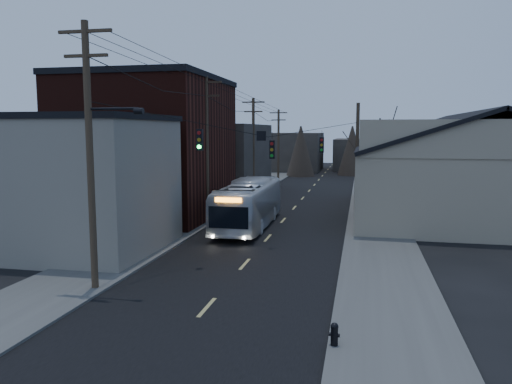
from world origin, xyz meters
TOP-DOWN VIEW (x-y plane):
  - ground at (0.00, 0.00)m, footprint 160.00×160.00m
  - road_surface at (0.00, 30.00)m, footprint 9.00×110.00m
  - sidewalk_left at (-6.50, 30.00)m, footprint 4.00×110.00m
  - sidewalk_right at (6.50, 30.00)m, footprint 4.00×110.00m
  - building_clapboard at (-9.00, 9.00)m, footprint 8.00×8.00m
  - building_brick at (-10.00, 20.00)m, footprint 10.00×12.00m
  - building_left_far at (-9.50, 36.00)m, footprint 9.00×14.00m
  - warehouse at (13.00, 25.00)m, footprint 16.16×20.60m
  - building_far_left at (-6.00, 65.00)m, footprint 10.00×12.00m
  - building_far_right at (7.00, 70.00)m, footprint 12.00×14.00m
  - bare_tree at (6.50, 20.00)m, footprint 0.40×0.40m
  - utility_lines at (-3.11, 24.14)m, footprint 11.24×45.28m
  - bus at (-1.85, 17.06)m, footprint 2.78×11.19m
  - parked_car at (-4.03, 32.42)m, footprint 1.75×4.13m
  - fire_hydrant at (4.70, -0.52)m, footprint 0.33×0.23m

SIDE VIEW (x-z plane):
  - ground at x=0.00m, z-range 0.00..0.00m
  - road_surface at x=0.00m, z-range 0.00..0.02m
  - sidewalk_left at x=-6.50m, z-range 0.00..0.12m
  - sidewalk_right at x=6.50m, z-range 0.00..0.12m
  - fire_hydrant at x=4.70m, z-range 0.14..0.83m
  - parked_car at x=-4.03m, z-range 0.00..1.33m
  - bus at x=-1.85m, z-range 0.00..3.11m
  - building_far_right at x=7.00m, z-range 0.00..5.00m
  - warehouse at x=13.00m, z-range -1.17..6.56m
  - building_far_left at x=-6.00m, z-range 0.00..6.00m
  - building_clapboard at x=-9.00m, z-range 0.00..7.00m
  - building_left_far at x=-9.50m, z-range 0.00..7.00m
  - bare_tree at x=6.50m, z-range 0.00..7.20m
  - utility_lines at x=-3.11m, z-range -0.30..10.20m
  - building_brick at x=-10.00m, z-range 0.00..10.00m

